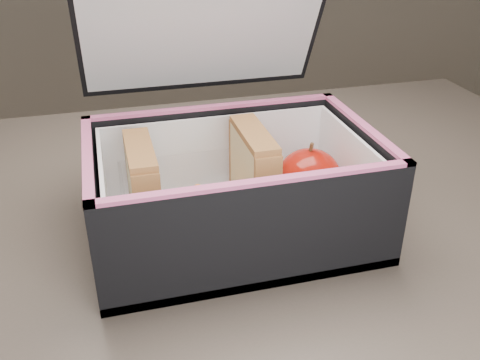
% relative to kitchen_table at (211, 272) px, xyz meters
% --- Properties ---
extents(kitchen_table, '(1.20, 0.80, 0.75)m').
position_rel_kitchen_table_xyz_m(kitchen_table, '(0.00, 0.00, 0.00)').
color(kitchen_table, brown).
rests_on(kitchen_table, ground).
extents(lunch_bag, '(0.31, 0.30, 0.30)m').
position_rel_kitchen_table_xyz_m(lunch_bag, '(0.02, -0.05, 0.16)').
color(lunch_bag, black).
rests_on(lunch_bag, kitchen_table).
extents(plastic_tub, '(0.17, 0.12, 0.07)m').
position_rel_kitchen_table_xyz_m(plastic_tub, '(-0.02, -0.05, 0.14)').
color(plastic_tub, white).
rests_on(plastic_tub, lunch_bag).
extents(sandwich_left, '(0.03, 0.10, 0.11)m').
position_rel_kitchen_table_xyz_m(sandwich_left, '(-0.08, -0.05, 0.16)').
color(sandwich_left, beige).
rests_on(sandwich_left, plastic_tub).
extents(sandwich_right, '(0.03, 0.10, 0.11)m').
position_rel_kitchen_table_xyz_m(sandwich_right, '(0.04, -0.05, 0.16)').
color(sandwich_right, beige).
rests_on(sandwich_right, plastic_tub).
extents(carrot_sticks, '(0.04, 0.14, 0.03)m').
position_rel_kitchen_table_xyz_m(carrot_sticks, '(-0.02, -0.06, 0.12)').
color(carrot_sticks, '#FC6100').
rests_on(carrot_sticks, plastic_tub).
extents(paper_napkin, '(0.10, 0.10, 0.01)m').
position_rel_kitchen_table_xyz_m(paper_napkin, '(0.11, -0.04, 0.11)').
color(paper_napkin, white).
rests_on(paper_napkin, lunch_bag).
extents(red_apple, '(0.09, 0.09, 0.08)m').
position_rel_kitchen_table_xyz_m(red_apple, '(0.11, -0.04, 0.15)').
color(red_apple, '#960D00').
rests_on(red_apple, paper_napkin).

